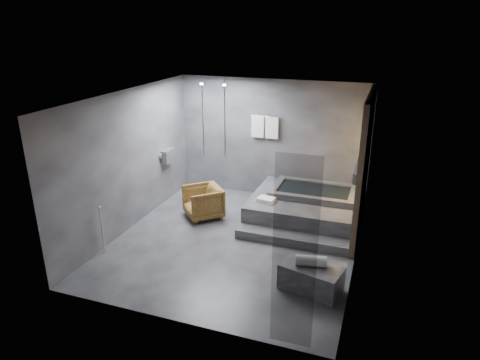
% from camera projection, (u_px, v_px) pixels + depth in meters
% --- Properties ---
extents(room, '(5.00, 5.04, 2.82)m').
position_uv_depth(room, '(260.00, 154.00, 7.80)').
color(room, '#2C2C2F').
rests_on(room, ground).
extents(tub_deck, '(2.20, 2.00, 0.50)m').
position_uv_depth(tub_deck, '(304.00, 208.00, 9.18)').
color(tub_deck, '#313134').
rests_on(tub_deck, ground).
extents(tub_step, '(2.20, 0.36, 0.18)m').
position_uv_depth(tub_step, '(292.00, 239.00, 8.20)').
color(tub_step, '#313134').
rests_on(tub_step, ground).
extents(concrete_bench, '(1.04, 0.73, 0.42)m').
position_uv_depth(concrete_bench, '(311.00, 278.00, 6.75)').
color(concrete_bench, '#37373A').
rests_on(concrete_bench, ground).
extents(driftwood_chair, '(1.06, 1.06, 0.69)m').
position_uv_depth(driftwood_chair, '(203.00, 202.00, 9.23)').
color(driftwood_chair, '#472E11').
rests_on(driftwood_chair, ground).
extents(rolled_towel, '(0.50, 0.26, 0.17)m').
position_uv_depth(rolled_towel, '(311.00, 261.00, 6.66)').
color(rolled_towel, silver).
rests_on(rolled_towel, concrete_bench).
extents(deck_towel, '(0.38, 0.30, 0.09)m').
position_uv_depth(deck_towel, '(266.00, 200.00, 8.83)').
color(deck_towel, white).
rests_on(deck_towel, tub_deck).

